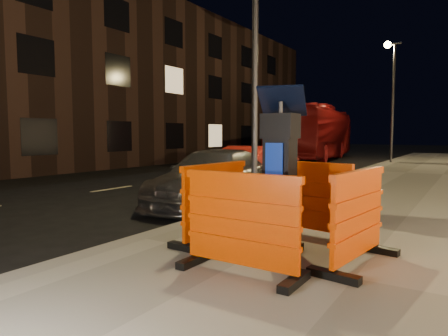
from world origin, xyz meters
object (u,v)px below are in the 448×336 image
Objects in this scene: barrier_back at (307,199)px; barrier_bldgside at (358,218)px; barrier_kerbside at (215,202)px; car_red at (246,194)px; parking_kiosk at (280,175)px; car_silver at (214,205)px; bus_doubledecker at (314,159)px; barrier_front at (241,224)px.

barrier_bldgside is at bearing -36.36° from barrier_back.
barrier_back is 1.00× the size of barrier_kerbside.
car_red is at bearing 48.07° from barrier_bldgside.
parking_kiosk is 0.49× the size of car_red.
car_silver is at bearing 60.43° from barrier_bldgside.
parking_kiosk reaches higher than bus_doubledecker.
barrier_front is 1.34m from barrier_bldgside.
car_silver is 0.36× the size of bus_doubledecker.
barrier_back reaches higher than car_red.
barrier_front is at bearing -59.43° from car_red.
barrier_front is 0.32× the size of car_silver.
barrier_kerbside is 5.38m from car_red.
bus_doubledecker is (-6.64, 20.72, -0.68)m from barrier_front.
barrier_back is at bearing 52.64° from barrier_bldgside.
barrier_back is 0.32× the size of car_silver.
barrier_bldgside is 0.32× the size of car_silver.
bus_doubledecker reaches higher than barrier_front.
barrier_kerbside is 3.67m from car_silver.
car_silver is at bearing 154.32° from barrier_back.
barrier_kerbside is (-0.95, 0.95, 0.00)m from barrier_front.
car_red is (-4.13, 4.84, -0.68)m from barrier_bldgside.
car_red is 15.32m from bus_doubledecker.
parking_kiosk is 1.04m from barrier_back.
parking_kiosk reaches higher than barrier_bldgside.
bus_doubledecker is (-6.64, 19.77, -1.10)m from parking_kiosk.
parking_kiosk is at bearing 97.64° from barrier_bldgside.
barrier_front reaches higher than car_red.
bus_doubledecker is (-5.69, 19.77, -0.68)m from barrier_kerbside.
parking_kiosk reaches higher than barrier_back.
barrier_back is (0.00, 0.95, -0.42)m from parking_kiosk.
car_red is at bearing 87.85° from car_silver.
car_silver is at bearing -82.05° from car_red.
barrier_back is 0.12× the size of bus_doubledecker.
barrier_kerbside is at bearing -81.23° from bus_doubledecker.
barrier_front is at bearing -131.36° from barrier_kerbside.
parking_kiosk is at bearing -53.32° from car_silver.
car_red is at bearing -84.23° from bus_doubledecker.
bus_doubledecker is at bearing 94.03° from car_silver.
barrier_back is at bearing -48.96° from car_red.
parking_kiosk is at bearing -78.72° from bus_doubledecker.
bus_doubledecker is at bearing 19.69° from barrier_kerbside.
bus_doubledecker is (-6.64, 18.82, -0.68)m from barrier_back.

